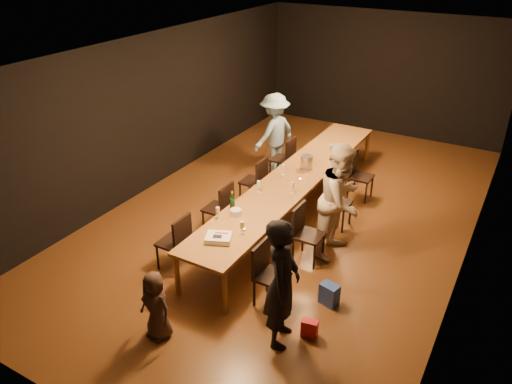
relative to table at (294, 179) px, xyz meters
The scene contains 30 objects.
ground 0.70m from the table, ahead, with size 10.00×10.00×0.00m, color #4A2612.
room_shell 1.38m from the table, ahead, with size 6.04×10.04×3.02m.
table is the anchor object (origin of this frame).
chair_right_0 2.56m from the table, 70.50° to the right, with size 0.42×0.42×0.93m, color black, non-canonical shape.
chair_right_1 1.49m from the table, 54.69° to the right, with size 0.42×0.42×0.93m, color black, non-canonical shape.
chair_right_2 0.88m from the table, ahead, with size 0.42×0.42×0.93m, color black, non-canonical shape.
chair_right_3 1.49m from the table, 54.69° to the left, with size 0.42×0.42×0.93m, color black, non-canonical shape.
chair_left_0 2.56m from the table, 109.50° to the right, with size 0.42×0.42×0.93m, color black, non-canonical shape.
chair_left_1 1.49m from the table, 125.31° to the right, with size 0.42×0.42×0.93m, color black, non-canonical shape.
chair_left_2 0.88m from the table, behind, with size 0.42×0.42×0.93m, color black, non-canonical shape.
chair_left_3 1.49m from the table, 125.31° to the left, with size 0.42×0.42×0.93m, color black, non-canonical shape.
woman_birthday 3.22m from the table, 66.70° to the right, with size 0.64×0.42×1.74m, color black.
woman_tan 1.38m from the table, 32.21° to the right, with size 0.90×0.70×1.86m, color beige.
man_blue 1.99m from the table, 128.30° to the left, with size 1.09×0.63×1.69m, color #87B1D1.
child 3.69m from the table, 91.77° to the right, with size 0.47×0.31×0.96m, color #392720.
gift_bag_red 3.21m from the table, 60.09° to the right, with size 0.21×0.11×0.25m, color red.
gift_bag_blue 2.60m from the table, 52.56° to the right, with size 0.26×0.17×0.32m, color #294CB4.
birthday_cake 2.39m from the table, 90.48° to the right, with size 0.44×0.40×0.08m.
plate_stack 1.68m from the table, 96.37° to the right, with size 0.18×0.18×0.10m, color silver.
champagne_bottle 1.61m from the table, 101.16° to the right, with size 0.08×0.08×0.34m, color black, non-canonical shape.
ice_bucket 0.49m from the table, 86.88° to the left, with size 0.22×0.22×0.24m, color #A7A7AB.
wineglass_0 1.94m from the table, 100.55° to the right, with size 0.06×0.06×0.21m, color beige, non-canonical shape.
wineglass_1 2.09m from the table, 85.11° to the right, with size 0.06×0.06×0.21m, color beige, non-canonical shape.
wineglass_2 0.88m from the table, 107.67° to the right, with size 0.06×0.06×0.21m, color silver, non-canonical shape.
wineglass_3 0.65m from the table, 67.60° to the right, with size 0.06×0.06×0.21m, color beige, non-canonical shape.
wineglass_4 0.26m from the table, behind, with size 0.06×0.06×0.21m, color silver, non-canonical shape.
wineglass_5 1.30m from the table, 82.86° to the left, with size 0.06×0.06×0.21m, color silver, non-canonical shape.
tealight_near 2.00m from the table, 85.69° to the right, with size 0.05×0.05×0.03m, color #B2B7B2.
tealight_mid 0.18m from the table, 26.21° to the right, with size 0.05×0.05×0.03m, color #B2B7B2.
tealight_far 1.57m from the table, 84.53° to the left, with size 0.05×0.05×0.03m, color #B2B7B2.
Camera 1 is at (3.39, -7.26, 4.61)m, focal length 35.00 mm.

